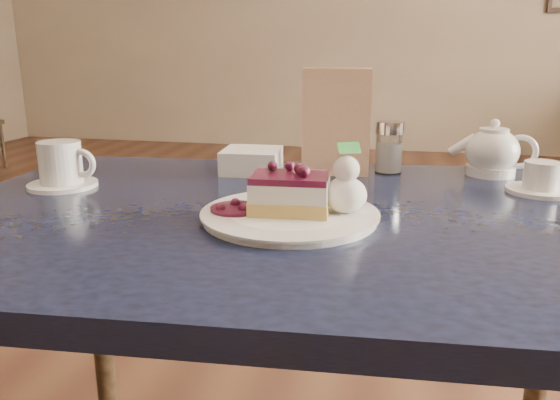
% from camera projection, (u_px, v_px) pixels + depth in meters
% --- Properties ---
extents(main_table, '(1.25, 0.88, 0.75)m').
position_uv_depth(main_table, '(293.00, 255.00, 0.91)').
color(main_table, '#131839').
rests_on(main_table, ground).
extents(dessert_plate, '(0.27, 0.27, 0.01)m').
position_uv_depth(dessert_plate, '(290.00, 216.00, 0.84)').
color(dessert_plate, white).
rests_on(dessert_plate, main_table).
extents(cheesecake_slice, '(0.13, 0.09, 0.06)m').
position_uv_depth(cheesecake_slice, '(290.00, 194.00, 0.83)').
color(cheesecake_slice, tan).
rests_on(cheesecake_slice, dessert_plate).
extents(whipped_cream, '(0.07, 0.07, 0.06)m').
position_uv_depth(whipped_cream, '(346.00, 195.00, 0.83)').
color(whipped_cream, white).
rests_on(whipped_cream, dessert_plate).
extents(berry_sauce, '(0.08, 0.08, 0.01)m').
position_uv_depth(berry_sauce, '(236.00, 209.00, 0.85)').
color(berry_sauce, '#471423').
rests_on(berry_sauce, dessert_plate).
extents(coffee_set, '(0.14, 0.13, 0.09)m').
position_uv_depth(coffee_set, '(62.00, 167.00, 1.04)').
color(coffee_set, white).
rests_on(coffee_set, main_table).
extents(tea_set, '(0.23, 0.25, 0.10)m').
position_uv_depth(tea_set, '(501.00, 158.00, 1.10)').
color(tea_set, white).
rests_on(tea_set, main_table).
extents(menu_card, '(0.14, 0.04, 0.22)m').
position_uv_depth(menu_card, '(336.00, 123.00, 1.12)').
color(menu_card, '#FCEFC0').
rests_on(menu_card, main_table).
extents(sugar_shaker, '(0.06, 0.06, 0.11)m').
position_uv_depth(sugar_shaker, '(389.00, 147.00, 1.15)').
color(sugar_shaker, white).
rests_on(sugar_shaker, main_table).
extents(napkin_stack, '(0.13, 0.13, 0.05)m').
position_uv_depth(napkin_stack, '(252.00, 161.00, 1.17)').
color(napkin_stack, white).
rests_on(napkin_stack, main_table).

